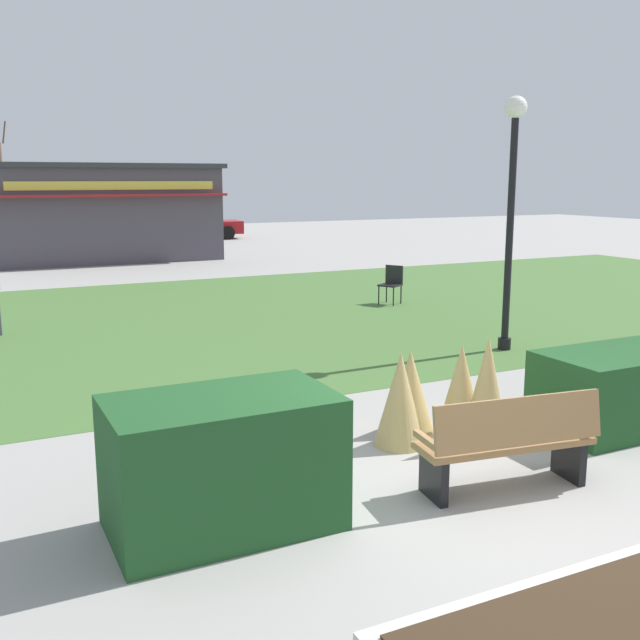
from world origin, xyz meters
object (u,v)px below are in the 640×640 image
at_px(park_bench, 509,442).
at_px(lamppost_mid, 512,193).
at_px(parked_car_center_slot, 77,229).
at_px(cafe_chair_east, 392,281).
at_px(tree_center_bg, 1,185).
at_px(food_kiosk, 105,212).
at_px(parked_car_east_slot, 196,225).
at_px(trash_bin, 160,506).

bearing_deg(park_bench, lamppost_mid, 49.97).
bearing_deg(parked_car_center_slot, cafe_chair_east, -78.38).
bearing_deg(cafe_chair_east, tree_center_bg, 103.67).
height_order(food_kiosk, cafe_chair_east, food_kiosk).
bearing_deg(parked_car_center_slot, parked_car_east_slot, 0.05).
distance_m(park_bench, parked_car_east_slot, 29.97).
xyz_separation_m(trash_bin, tree_center_bg, (1.09, 36.55, 2.09)).
relative_size(food_kiosk, parked_car_center_slot, 1.83).
height_order(parked_car_center_slot, parked_car_east_slot, same).
distance_m(cafe_chair_east, tree_center_bg, 28.28).
distance_m(food_kiosk, tree_center_bg, 14.96).
bearing_deg(lamppost_mid, park_bench, -130.03).
height_order(lamppost_mid, cafe_chair_east, lamppost_mid).
xyz_separation_m(parked_car_center_slot, parked_car_east_slot, (5.51, 0.01, 0.00)).
relative_size(parked_car_center_slot, parked_car_east_slot, 0.98).
bearing_deg(cafe_chair_east, lamppost_mid, -98.66).
bearing_deg(lamppost_mid, food_kiosk, 101.08).
bearing_deg(parked_car_center_slot, food_kiosk, -90.37).
bearing_deg(cafe_chair_east, parked_car_center_slot, 101.62).
bearing_deg(parked_car_east_slot, park_bench, -101.46).
bearing_deg(trash_bin, food_kiosk, 80.64).
distance_m(park_bench, food_kiosk, 22.10).
bearing_deg(food_kiosk, cafe_chair_east, -71.84).
distance_m(lamppost_mid, parked_car_center_slot, 25.12).
distance_m(lamppost_mid, parked_car_east_slot, 24.99).
bearing_deg(cafe_chair_east, park_bench, -115.94).
height_order(lamppost_mid, tree_center_bg, tree_center_bg).
bearing_deg(cafe_chair_east, parked_car_east_slot, 86.01).
height_order(trash_bin, parked_car_center_slot, parked_car_center_slot).
bearing_deg(parked_car_east_slot, tree_center_bg, 137.43).
bearing_deg(lamppost_mid, tree_center_bg, 100.43).
height_order(park_bench, tree_center_bg, tree_center_bg).
relative_size(lamppost_mid, trash_bin, 4.93).
height_order(lamppost_mid, trash_bin, lamppost_mid).
xyz_separation_m(trash_bin, food_kiosk, (3.60, 21.83, 1.28)).
bearing_deg(tree_center_bg, food_kiosk, -80.34).
xyz_separation_m(park_bench, cafe_chair_east, (4.56, 9.37, 0.05)).
bearing_deg(park_bench, trash_bin, 175.98).
height_order(trash_bin, cafe_chair_east, cafe_chair_east).
xyz_separation_m(park_bench, food_kiosk, (0.40, 22.06, 1.22)).
xyz_separation_m(park_bench, parked_car_center_slot, (0.45, 29.37, 0.16)).
xyz_separation_m(trash_bin, cafe_chair_east, (7.76, 9.15, 0.10)).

